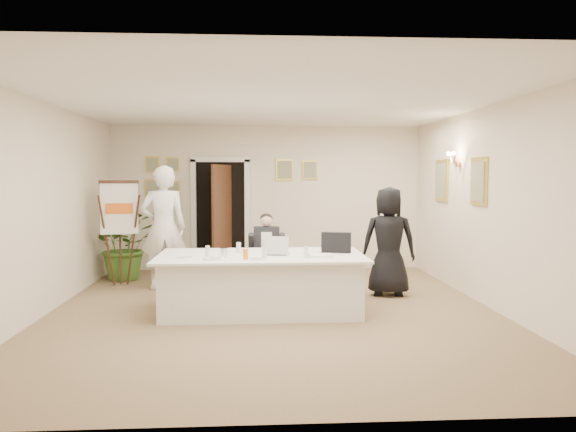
% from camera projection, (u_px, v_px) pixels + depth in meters
% --- Properties ---
extents(floor, '(7.00, 7.00, 0.00)m').
position_uv_depth(floor, '(273.00, 311.00, 7.60)').
color(floor, brown).
rests_on(floor, ground).
extents(ceiling, '(6.00, 7.00, 0.02)m').
position_uv_depth(ceiling, '(273.00, 102.00, 7.41)').
color(ceiling, white).
rests_on(ceiling, wall_back).
extents(wall_back, '(6.00, 0.10, 2.80)m').
position_uv_depth(wall_back, '(267.00, 198.00, 10.99)').
color(wall_back, beige).
rests_on(wall_back, floor).
extents(wall_front, '(6.00, 0.10, 2.80)m').
position_uv_depth(wall_front, '(290.00, 235.00, 4.02)').
color(wall_front, beige).
rests_on(wall_front, floor).
extents(wall_left, '(0.10, 7.00, 2.80)m').
position_uv_depth(wall_left, '(43.00, 209.00, 7.32)').
color(wall_left, beige).
rests_on(wall_left, floor).
extents(wall_right, '(0.10, 7.00, 2.80)m').
position_uv_depth(wall_right, '(491.00, 207.00, 7.69)').
color(wall_right, beige).
rests_on(wall_right, floor).
extents(doorway, '(1.14, 0.86, 2.20)m').
position_uv_depth(doorway, '(221.00, 217.00, 10.78)').
color(doorway, black).
rests_on(doorway, floor).
extents(pictures_back_wall, '(3.40, 0.06, 0.80)m').
position_uv_depth(pictures_back_wall, '(225.00, 175.00, 10.88)').
color(pictures_back_wall, gold).
rests_on(pictures_back_wall, wall_back).
extents(pictures_right_wall, '(0.06, 2.20, 0.80)m').
position_uv_depth(pictures_right_wall, '(458.00, 181.00, 8.86)').
color(pictures_right_wall, gold).
rests_on(pictures_right_wall, wall_right).
extents(wall_sconce, '(0.20, 0.30, 0.24)m').
position_uv_depth(wall_sconce, '(454.00, 159.00, 8.83)').
color(wall_sconce, '#CE7E42').
rests_on(wall_sconce, wall_right).
extents(conference_table, '(2.75, 1.47, 0.78)m').
position_uv_depth(conference_table, '(261.00, 283.00, 7.53)').
color(conference_table, white).
rests_on(conference_table, floor).
extents(seated_man, '(0.63, 0.66, 1.27)m').
position_uv_depth(seated_man, '(266.00, 253.00, 8.69)').
color(seated_man, black).
rests_on(seated_man, floor).
extents(flip_chart, '(0.62, 0.44, 1.72)m').
position_uv_depth(flip_chart, '(120.00, 238.00, 9.28)').
color(flip_chart, '#321D10').
rests_on(flip_chart, floor).
extents(standing_man, '(0.81, 0.62, 1.99)m').
position_uv_depth(standing_man, '(163.00, 228.00, 9.02)').
color(standing_man, white).
rests_on(standing_man, floor).
extents(standing_woman, '(0.89, 0.66, 1.67)m').
position_uv_depth(standing_woman, '(389.00, 241.00, 8.55)').
color(standing_woman, black).
rests_on(standing_woman, floor).
extents(potted_palm, '(1.44, 1.43, 1.21)m').
position_uv_depth(potted_palm, '(125.00, 245.00, 9.89)').
color(potted_palm, '#3B6622').
rests_on(potted_palm, floor).
extents(laptop, '(0.39, 0.41, 0.28)m').
position_uv_depth(laptop, '(276.00, 244.00, 7.51)').
color(laptop, '#B7BABC').
rests_on(laptop, conference_table).
extents(laptop_bag, '(0.41, 0.22, 0.28)m').
position_uv_depth(laptop_bag, '(336.00, 243.00, 7.69)').
color(laptop_bag, black).
rests_on(laptop_bag, conference_table).
extents(paper_stack, '(0.33, 0.26, 0.03)m').
position_uv_depth(paper_stack, '(321.00, 256.00, 7.30)').
color(paper_stack, white).
rests_on(paper_stack, conference_table).
extents(plate_left, '(0.22, 0.22, 0.01)m').
position_uv_depth(plate_left, '(184.00, 257.00, 7.19)').
color(plate_left, white).
rests_on(plate_left, conference_table).
extents(plate_mid, '(0.28, 0.28, 0.01)m').
position_uv_depth(plate_mid, '(212.00, 259.00, 7.04)').
color(plate_mid, white).
rests_on(plate_mid, conference_table).
extents(plate_near, '(0.25, 0.25, 0.01)m').
position_uv_depth(plate_near, '(258.00, 259.00, 7.05)').
color(plate_near, white).
rests_on(plate_near, conference_table).
extents(glass_a, '(0.07, 0.07, 0.14)m').
position_uv_depth(glass_a, '(208.00, 251.00, 7.33)').
color(glass_a, silver).
rests_on(glass_a, conference_table).
extents(glass_b, '(0.08, 0.08, 0.14)m').
position_uv_depth(glass_b, '(264.00, 253.00, 7.11)').
color(glass_b, silver).
rests_on(glass_b, conference_table).
extents(glass_c, '(0.08, 0.08, 0.14)m').
position_uv_depth(glass_c, '(306.00, 252.00, 7.23)').
color(glass_c, silver).
rests_on(glass_c, conference_table).
extents(glass_d, '(0.08, 0.08, 0.14)m').
position_uv_depth(glass_d, '(239.00, 247.00, 7.71)').
color(glass_d, silver).
rests_on(glass_d, conference_table).
extents(oj_glass, '(0.07, 0.07, 0.13)m').
position_uv_depth(oj_glass, '(246.00, 254.00, 7.06)').
color(oj_glass, orange).
rests_on(oj_glass, conference_table).
extents(steel_jug, '(0.12, 0.12, 0.11)m').
position_uv_depth(steel_jug, '(224.00, 252.00, 7.33)').
color(steel_jug, silver).
rests_on(steel_jug, conference_table).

